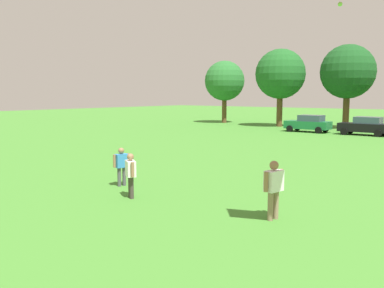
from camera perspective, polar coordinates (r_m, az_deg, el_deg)
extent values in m
plane|color=#42842D|center=(29.72, 19.27, -0.70)|extent=(160.00, 160.00, 0.00)
cylinder|color=#8C7259|center=(12.79, 11.43, -8.15)|extent=(0.16, 0.16, 0.87)
cylinder|color=#8C7259|center=(12.59, 10.70, -8.37)|extent=(0.16, 0.16, 0.87)
cube|color=white|center=(12.52, 11.15, -4.98)|extent=(0.43, 0.63, 0.62)
cylinder|color=#936B4C|center=(12.79, 12.13, -4.66)|extent=(0.13, 0.13, 0.58)
cylinder|color=#936B4C|center=(12.23, 10.12, -5.14)|extent=(0.13, 0.13, 0.58)
sphere|color=#936B4C|center=(12.43, 11.20, -2.88)|extent=(0.27, 0.27, 0.27)
cylinder|color=#3F3833|center=(15.26, -8.47, -5.78)|extent=(0.15, 0.15, 0.79)
cylinder|color=#3F3833|center=(15.03, -8.28, -5.97)|extent=(0.15, 0.15, 0.79)
cube|color=white|center=(15.01, -8.42, -3.35)|extent=(0.61, 0.53, 0.56)
cylinder|color=#936B4C|center=(15.33, -8.67, -3.09)|extent=(0.12, 0.12, 0.53)
cylinder|color=#936B4C|center=(14.69, -8.17, -3.51)|extent=(0.12, 0.12, 0.53)
sphere|color=#936B4C|center=(14.94, -8.45, -1.76)|extent=(0.25, 0.25, 0.25)
cylinder|color=#4C4C51|center=(17.10, -9.96, -4.48)|extent=(0.14, 0.14, 0.77)
cylinder|color=#4C4C51|center=(17.22, -9.29, -4.39)|extent=(0.14, 0.14, 0.77)
cube|color=#337FCC|center=(17.05, -9.67, -2.27)|extent=(0.39, 0.56, 0.54)
cylinder|color=#936B4C|center=(16.89, -10.60, -2.32)|extent=(0.11, 0.11, 0.51)
cylinder|color=#936B4C|center=(17.20, -8.76, -2.11)|extent=(0.11, 0.11, 0.51)
sphere|color=#936B4C|center=(16.99, -9.69, -0.90)|extent=(0.24, 0.24, 0.24)
sphere|color=#8CD859|center=(10.32, 19.66, 17.63)|extent=(0.10, 0.10, 0.10)
cube|color=#196B38|center=(42.44, 15.58, 2.54)|extent=(4.30, 1.80, 0.76)
cube|color=#334756|center=(42.27, 16.04, 3.43)|extent=(2.24, 1.58, 0.60)
cylinder|color=black|center=(42.23, 13.26, 2.07)|extent=(0.64, 0.22, 0.64)
cylinder|color=black|center=(43.87, 14.25, 2.22)|extent=(0.64, 0.22, 0.64)
cylinder|color=black|center=(41.10, 16.96, 1.83)|extent=(0.64, 0.22, 0.64)
cylinder|color=black|center=(42.78, 17.83, 1.98)|extent=(0.64, 0.22, 0.64)
cube|color=black|center=(40.80, 22.51, 2.11)|extent=(4.30, 1.80, 0.76)
cube|color=#334756|center=(40.67, 23.02, 3.03)|extent=(2.24, 1.58, 0.60)
cylinder|color=black|center=(40.39, 20.14, 1.62)|extent=(0.64, 0.22, 0.64)
cylinder|color=black|center=(42.10, 20.90, 1.79)|extent=(0.64, 0.22, 0.64)
cylinder|color=black|center=(39.60, 24.17, 1.34)|extent=(0.64, 0.22, 0.64)
cylinder|color=black|center=(41.34, 24.77, 1.52)|extent=(0.64, 0.22, 0.64)
cylinder|color=brown|center=(54.26, 4.45, 4.63)|extent=(0.60, 0.60, 3.24)
sphere|color=#286B2D|center=(54.24, 4.48, 8.64)|extent=(5.12, 5.12, 5.12)
cylinder|color=brown|center=(48.88, 11.91, 4.47)|extent=(0.66, 0.66, 3.59)
sphere|color=#1E5B23|center=(48.90, 12.03, 9.39)|extent=(5.66, 5.66, 5.66)
cylinder|color=brown|center=(47.83, 20.37, 4.17)|extent=(0.67, 0.67, 3.65)
sphere|color=#194C1E|center=(47.85, 20.58, 9.29)|extent=(5.76, 5.76, 5.76)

